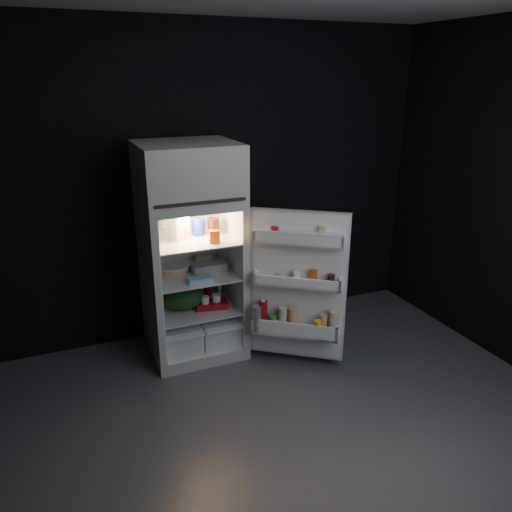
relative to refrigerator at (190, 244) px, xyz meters
name	(u,v)px	position (x,y,z in m)	size (l,w,h in m)	color
floor	(297,430)	(0.33, -1.32, -0.96)	(4.00, 3.40, 0.00)	#55555B
wall_back	(213,185)	(0.33, 0.38, 0.39)	(4.00, 0.00, 2.70)	black
refrigerator	(190,244)	(0.00, 0.00, 0.00)	(0.76, 0.71, 1.78)	beige
fridge_door	(297,289)	(0.68, -0.60, -0.27)	(0.69, 0.58, 1.22)	beige
milk_jug	(178,224)	(-0.10, -0.02, 0.19)	(0.13, 0.13, 0.24)	white
mayo_jar	(198,227)	(0.08, 0.01, 0.14)	(0.10, 0.10, 0.14)	navy
jam_jar	(214,226)	(0.20, -0.01, 0.14)	(0.10, 0.10, 0.13)	black
amber_bottle	(152,224)	(-0.27, 0.10, 0.18)	(0.07, 0.07, 0.22)	orange
small_carton	(214,237)	(0.13, -0.24, 0.12)	(0.08, 0.06, 0.10)	#C24C16
egg_carton	(209,268)	(0.13, -0.08, -0.19)	(0.28, 0.11, 0.07)	gray
pie	(173,267)	(-0.13, 0.08, -0.21)	(0.30, 0.30, 0.04)	tan
flat_package	(200,280)	(0.00, -0.26, -0.21)	(0.20, 0.10, 0.04)	#84B7CC
wrapped_pkg	(204,260)	(0.15, 0.14, -0.20)	(0.13, 0.11, 0.05)	beige
produce_bag	(183,297)	(-0.10, -0.05, -0.43)	(0.36, 0.30, 0.20)	#193815
yogurt_tray	(212,305)	(0.13, -0.14, -0.50)	(0.26, 0.14, 0.05)	maroon
small_can_red	(208,290)	(0.17, 0.12, -0.48)	(0.07, 0.07, 0.09)	maroon
small_can_silver	(219,288)	(0.28, 0.13, -0.48)	(0.07, 0.07, 0.09)	silver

